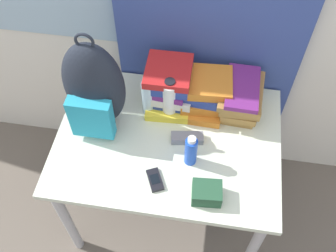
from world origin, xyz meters
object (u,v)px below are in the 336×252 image
water_bottle (148,97)px  sunglasses_case (187,138)px  book_stack_center (206,92)px  cell_phone (155,180)px  book_stack_left (170,86)px  book_stack_right (240,97)px  sports_bottle (170,99)px  backpack (94,89)px  sunscreen_bottle (191,151)px  camera_pouch (207,193)px

water_bottle → sunglasses_case: bearing=-34.8°
book_stack_center → cell_phone: (-0.17, -0.47, -0.08)m
book_stack_center → book_stack_left: bearing=-178.4°
book_stack_left → book_stack_right: (0.34, -0.00, -0.02)m
sunglasses_case → sports_bottle: bearing=126.4°
backpack → book_stack_right: 0.69m
cell_phone → water_bottle: bearing=104.3°
sports_bottle → sunscreen_bottle: bearing=-62.2°
water_bottle → camera_pouch: 0.54m
book_stack_right → cell_phone: book_stack_right is taller
book_stack_right → sunglasses_case: (-0.22, -0.22, -0.07)m
book_stack_center → water_bottle: water_bottle is taller
cell_phone → sunglasses_case: sunglasses_case is taller
book_stack_right → sports_bottle: (-0.33, -0.08, 0.02)m
book_stack_left → book_stack_right: size_ratio=1.00×
sunglasses_case → sunscreen_bottle: bearing=-75.8°
book_stack_left → cell_phone: (0.00, -0.46, -0.10)m
book_stack_center → book_stack_right: 0.17m
camera_pouch → sunglasses_case: bearing=113.0°
water_bottle → sunglasses_case: water_bottle is taller
book_stack_center → sunscreen_bottle: book_stack_center is taller
book_stack_right → sunglasses_case: book_stack_right is taller
book_stack_left → water_bottle: bearing=-138.8°
book_stack_center → sunglasses_case: (-0.06, -0.23, -0.07)m
water_bottle → sunscreen_bottle: size_ratio=1.25×
sports_bottle → sunscreen_bottle: (0.13, -0.25, -0.03)m
book_stack_center → water_bottle: (-0.27, -0.09, 0.02)m
book_stack_center → book_stack_right: bearing=-2.4°
water_bottle → sports_bottle: size_ratio=0.95×
book_stack_left → sports_bottle: bearing=-82.3°
sunglasses_case → camera_pouch: size_ratio=1.18×
backpack → water_bottle: size_ratio=2.39×
book_stack_right → sunglasses_case: bearing=-135.1°
sports_bottle → sunscreen_bottle: 0.29m
book_stack_right → cell_phone: (-0.34, -0.46, -0.08)m
sunscreen_bottle → backpack: bearing=161.0°
sports_bottle → sunscreen_bottle: size_ratio=1.32×
backpack → sunscreen_bottle: backpack is taller
sports_bottle → camera_pouch: size_ratio=1.80×
book_stack_right → sunscreen_bottle: (-0.20, -0.33, -0.01)m
backpack → book_stack_left: size_ratio=1.88×
book_stack_right → cell_phone: bearing=-126.3°
book_stack_left → sunscreen_bottle: size_ratio=1.60×
water_bottle → sunscreen_bottle: 0.35m
sunglasses_case → book_stack_center: bearing=75.9°
backpack → water_bottle: bearing=24.1°
sunglasses_case → book_stack_right: bearing=44.9°
book_stack_center → sunscreen_bottle: 0.34m
book_stack_right → water_bottle: (-0.43, -0.08, 0.02)m
backpack → water_bottle: backpack is taller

